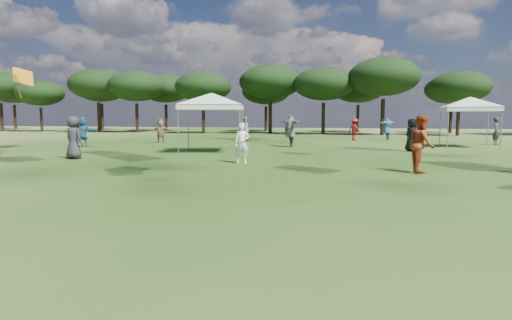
{
  "coord_description": "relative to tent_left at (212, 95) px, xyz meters",
  "views": [
    {
      "loc": [
        1.17,
        0.18,
        1.79
      ],
      "look_at": [
        0.16,
        4.35,
        1.36
      ],
      "focal_mm": 30.0,
      "sensor_mm": 36.0,
      "label": 1
    }
  ],
  "objects": [
    {
      "name": "tent_left",
      "position": [
        0.0,
        0.0,
        0.0
      ],
      "size": [
        6.11,
        6.11,
        3.29
      ],
      "rotation": [
        0.0,
        0.0,
        0.23
      ],
      "color": "gray",
      "rests_on": "ground"
    },
    {
      "name": "tree_line",
      "position": [
        8.54,
        26.63,
        2.56
      ],
      "size": [
        108.78,
        17.63,
        7.77
      ],
      "color": "black",
      "rests_on": "ground"
    },
    {
      "name": "festival_crowd",
      "position": [
        5.26,
        3.85,
        -1.97
      ],
      "size": [
        30.2,
        21.07,
        1.9
      ],
      "color": "maroon",
      "rests_on": "ground"
    },
    {
      "name": "tent_right",
      "position": [
        13.57,
        7.12,
        -0.02
      ],
      "size": [
        5.92,
        5.92,
        3.27
      ],
      "rotation": [
        0.0,
        0.0,
        -0.02
      ],
      "color": "gray",
      "rests_on": "ground"
    }
  ]
}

